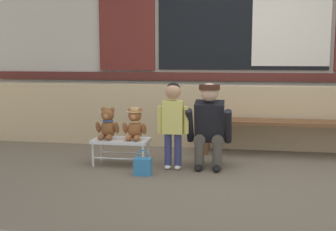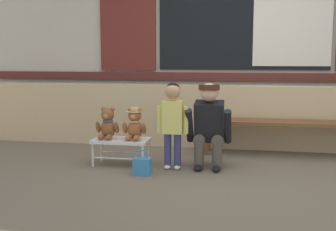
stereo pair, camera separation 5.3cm
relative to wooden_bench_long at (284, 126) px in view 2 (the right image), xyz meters
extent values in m
plane|color=brown|center=(-0.55, -1.06, -0.37)|extent=(60.00, 60.00, 0.00)
cube|color=tan|center=(-0.55, 0.37, 0.05)|extent=(8.21, 0.25, 0.85)
cube|color=#B7B2A3|center=(-0.55, 0.89, 1.36)|extent=(8.38, 0.20, 3.47)
cube|color=#56231E|center=(-0.55, 0.77, 0.58)|extent=(7.71, 0.04, 0.12)
cube|color=black|center=(-0.55, 0.78, 1.38)|extent=(2.40, 0.03, 1.40)
cube|color=silver|center=(0.12, 0.76, 1.38)|extent=(1.06, 0.02, 1.29)
cube|color=maroon|center=(-2.23, 0.77, 1.38)|extent=(0.84, 0.05, 1.43)
cube|color=brown|center=(0.00, -0.14, 0.05)|extent=(2.10, 0.11, 0.04)
cube|color=brown|center=(0.00, 0.00, 0.05)|extent=(2.10, 0.11, 0.04)
cube|color=brown|center=(0.00, 0.14, 0.05)|extent=(2.10, 0.11, 0.04)
cylinder|color=brown|center=(-0.97, -0.14, -0.17)|extent=(0.07, 0.07, 0.40)
cylinder|color=brown|center=(-0.97, 0.14, -0.17)|extent=(0.07, 0.07, 0.40)
cube|color=silver|center=(-1.88, -0.83, -0.09)|extent=(0.64, 0.36, 0.04)
cylinder|color=silver|center=(-2.17, -0.98, -0.24)|extent=(0.02, 0.02, 0.26)
cylinder|color=silver|center=(-2.17, -0.68, -0.24)|extent=(0.02, 0.02, 0.26)
cylinder|color=silver|center=(-1.59, -0.98, -0.24)|extent=(0.02, 0.02, 0.26)
cylinder|color=silver|center=(-1.59, -0.68, -0.24)|extent=(0.02, 0.02, 0.26)
cylinder|color=silver|center=(-1.88, -0.98, -0.27)|extent=(0.58, 0.02, 0.02)
cylinder|color=silver|center=(-1.88, -0.68, -0.27)|extent=(0.58, 0.02, 0.02)
ellipsoid|color=brown|center=(-2.04, -0.81, 0.04)|extent=(0.17, 0.14, 0.22)
sphere|color=brown|center=(-2.04, -0.82, 0.20)|extent=(0.15, 0.15, 0.15)
sphere|color=#AE6E42|center=(-2.04, -0.87, 0.19)|extent=(0.06, 0.06, 0.06)
sphere|color=brown|center=(-2.09, -0.81, 0.26)|extent=(0.06, 0.06, 0.06)
ellipsoid|color=brown|center=(-2.15, -0.84, 0.06)|extent=(0.06, 0.11, 0.16)
ellipsoid|color=brown|center=(-2.08, -0.92, -0.04)|extent=(0.06, 0.15, 0.06)
sphere|color=brown|center=(-1.98, -0.81, 0.26)|extent=(0.06, 0.06, 0.06)
ellipsoid|color=brown|center=(-1.93, -0.84, 0.06)|extent=(0.06, 0.11, 0.16)
ellipsoid|color=brown|center=(-1.99, -0.92, -0.04)|extent=(0.06, 0.15, 0.06)
torus|color=#335699|center=(-2.04, -0.81, 0.13)|extent=(0.13, 0.13, 0.02)
ellipsoid|color=#93562D|center=(-1.72, -0.81, 0.04)|extent=(0.17, 0.14, 0.22)
sphere|color=#93562D|center=(-1.72, -0.82, 0.20)|extent=(0.15, 0.15, 0.15)
sphere|color=#C87B48|center=(-1.72, -0.87, 0.19)|extent=(0.06, 0.06, 0.06)
sphere|color=#93562D|center=(-1.77, -0.81, 0.26)|extent=(0.06, 0.06, 0.06)
ellipsoid|color=#93562D|center=(-1.83, -0.84, 0.06)|extent=(0.06, 0.11, 0.16)
ellipsoid|color=#93562D|center=(-1.76, -0.92, -0.04)|extent=(0.06, 0.15, 0.06)
sphere|color=#93562D|center=(-1.66, -0.81, 0.26)|extent=(0.06, 0.06, 0.06)
ellipsoid|color=#93562D|center=(-1.61, -0.84, 0.06)|extent=(0.06, 0.11, 0.16)
ellipsoid|color=#93562D|center=(-1.67, -0.92, -0.04)|extent=(0.06, 0.15, 0.06)
torus|color=#D6B775|center=(-1.72, -0.81, 0.13)|extent=(0.13, 0.13, 0.02)
cylinder|color=#D6B775|center=(-1.72, -0.81, 0.24)|extent=(0.17, 0.17, 0.01)
cylinder|color=#D6B775|center=(-1.72, -0.81, 0.27)|extent=(0.10, 0.10, 0.04)
cylinder|color=navy|center=(-1.32, -0.91, -0.15)|extent=(0.08, 0.08, 0.36)
ellipsoid|color=silver|center=(-1.32, -0.93, -0.35)|extent=(0.07, 0.12, 0.05)
cylinder|color=navy|center=(-1.21, -0.91, -0.15)|extent=(0.08, 0.08, 0.36)
ellipsoid|color=silver|center=(-1.21, -0.93, -0.35)|extent=(0.07, 0.12, 0.05)
cube|color=#DBD166|center=(-1.26, -0.91, 0.21)|extent=(0.22, 0.15, 0.36)
cylinder|color=#DBD166|center=(-1.41, -0.91, 0.18)|extent=(0.06, 0.06, 0.30)
cylinder|color=#DBD166|center=(-1.12, -0.91, 0.18)|extent=(0.06, 0.06, 0.30)
sphere|color=tan|center=(-1.26, -0.91, 0.49)|extent=(0.17, 0.17, 0.17)
sphere|color=black|center=(-1.26, -0.90, 0.51)|extent=(0.16, 0.16, 0.16)
cylinder|color=#4C473D|center=(-0.98, -0.85, -0.22)|extent=(0.11, 0.11, 0.30)
cylinder|color=#4C473D|center=(-0.98, -0.71, -0.05)|extent=(0.13, 0.32, 0.13)
ellipsoid|color=black|center=(-0.98, -0.93, -0.34)|extent=(0.09, 0.20, 0.06)
cylinder|color=#4C473D|center=(-0.78, -0.85, -0.22)|extent=(0.11, 0.11, 0.30)
cylinder|color=#4C473D|center=(-0.78, -0.71, -0.05)|extent=(0.13, 0.32, 0.13)
ellipsoid|color=black|center=(-0.78, -0.93, -0.34)|extent=(0.09, 0.20, 0.06)
cube|color=black|center=(-0.88, -0.74, 0.15)|extent=(0.32, 0.30, 0.47)
cylinder|color=black|center=(-1.09, -0.84, 0.11)|extent=(0.08, 0.28, 0.40)
cylinder|color=black|center=(-0.67, -0.84, 0.11)|extent=(0.08, 0.28, 0.40)
sphere|color=#DBB28E|center=(-0.88, -0.81, 0.48)|extent=(0.20, 0.20, 0.20)
cylinder|color=#422319|center=(-0.88, -0.81, 0.53)|extent=(0.23, 0.23, 0.06)
cube|color=brown|center=(-0.69, -0.65, 0.01)|extent=(0.10, 0.22, 0.16)
cube|color=teal|center=(-1.53, -1.22, -0.28)|extent=(0.18, 0.11, 0.18)
torus|color=teal|center=(-1.53, -1.22, -0.16)|extent=(0.11, 0.01, 0.11)
camera|label=1|loc=(-0.51, -5.50, 0.85)|focal=46.01mm
camera|label=2|loc=(-0.46, -5.49, 0.85)|focal=46.01mm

